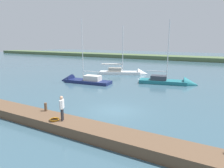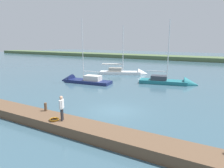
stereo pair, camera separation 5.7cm
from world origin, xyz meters
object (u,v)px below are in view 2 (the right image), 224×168
at_px(sailboat_far_right, 173,83).
at_px(sailboat_outer_mooring, 80,81).
at_px(life_ring_buoy, 54,119).
at_px(mooring_post_near, 46,107).
at_px(person_on_dock, 62,106).
at_px(sailboat_behind_pier, 127,73).

height_order(sailboat_far_right, sailboat_outer_mooring, sailboat_outer_mooring).
bearing_deg(sailboat_outer_mooring, life_ring_buoy, 116.15).
height_order(mooring_post_near, sailboat_far_right, sailboat_far_right).
bearing_deg(sailboat_far_right, sailboat_outer_mooring, -168.26).
bearing_deg(life_ring_buoy, sailboat_far_right, -101.03).
bearing_deg(person_on_dock, life_ring_buoy, -3.81).
relative_size(sailboat_behind_pier, sailboat_far_right, 0.97).
height_order(life_ring_buoy, sailboat_outer_mooring, sailboat_outer_mooring).
relative_size(mooring_post_near, person_on_dock, 0.37).
bearing_deg(sailboat_behind_pier, mooring_post_near, -104.79).
xyz_separation_m(sailboat_behind_pier, sailboat_outer_mooring, (2.86, 10.03, -0.09)).
bearing_deg(person_on_dock, sailboat_outer_mooring, -83.29).
bearing_deg(person_on_dock, mooring_post_near, -45.56).
bearing_deg(mooring_post_near, sailboat_far_right, -107.40).
bearing_deg(sailboat_outer_mooring, sailboat_far_right, -161.96).
xyz_separation_m(mooring_post_near, person_on_dock, (-2.45, 0.83, 0.68)).
height_order(sailboat_behind_pier, sailboat_outer_mooring, sailboat_outer_mooring).
distance_m(sailboat_far_right, sailboat_outer_mooring, 13.30).
xyz_separation_m(life_ring_buoy, sailboat_far_right, (-3.72, -19.07, -0.55)).
xyz_separation_m(life_ring_buoy, person_on_dock, (-0.52, -0.22, 0.95)).
distance_m(sailboat_behind_pier, sailboat_far_right, 10.46).
bearing_deg(sailboat_behind_pier, sailboat_far_right, -50.80).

